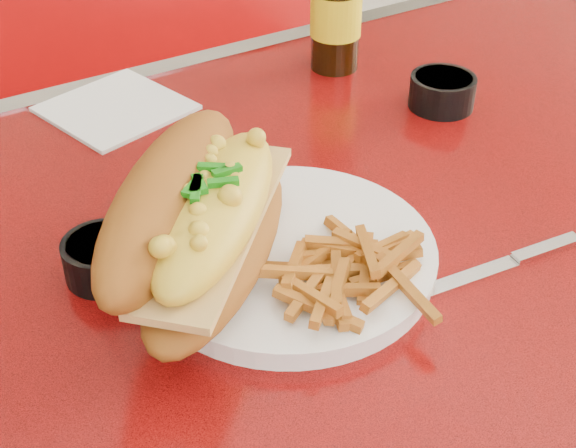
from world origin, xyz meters
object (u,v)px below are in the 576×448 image
fork (316,278)px  sauce_cup_left (104,257)px  diner_table (339,395)px  booth_bench_far (87,226)px  knife (506,263)px  gravy_ramekin (189,191)px  mac_hoagie (200,218)px  dinner_plate (288,255)px  sauce_cup_right (442,90)px

fork → sauce_cup_left: bearing=26.1°
sauce_cup_left → diner_table: bearing=-25.9°
booth_bench_far → fork: 0.97m
fork → knife: size_ratio=0.78×
diner_table → gravy_ramekin: bearing=123.0°
gravy_ramekin → fork: bearing=-76.3°
diner_table → mac_hoagie: size_ratio=4.86×
sauce_cup_left → knife: sauce_cup_left is taller
sauce_cup_left → knife: bearing=-29.3°
mac_hoagie → sauce_cup_left: (-0.06, 0.05, -0.04)m
knife → dinner_plate: bearing=153.5°
fork → knife: fork is taller
mac_hoagie → knife: mac_hoagie is taller
mac_hoagie → sauce_cup_right: size_ratio=3.11×
mac_hoagie → sauce_cup_left: mac_hoagie is taller
mac_hoagie → sauce_cup_right: (0.34, 0.13, -0.04)m
dinner_plate → gravy_ramekin: bearing=109.6°
dinner_plate → mac_hoagie: bearing=167.9°
booth_bench_far → mac_hoagie: booth_bench_far is taller
fork → sauce_cup_right: size_ratio=1.69×
knife → sauce_cup_left: bearing=155.9°
fork → knife: 0.16m
dinner_plate → knife: size_ratio=1.70×
booth_bench_far → sauce_cup_left: 0.90m
mac_hoagie → gravy_ramekin: 0.10m
dinner_plate → sauce_cup_right: 0.31m
dinner_plate → sauce_cup_right: size_ratio=3.69×
mac_hoagie → sauce_cup_left: bearing=96.0°
gravy_ramekin → sauce_cup_right: gravy_ramekin is taller
mac_hoagie → fork: (0.07, -0.06, -0.05)m
booth_bench_far → diner_table: bearing=-90.0°
diner_table → knife: bearing=-34.4°
sauce_cup_left → dinner_plate: bearing=-26.4°
knife → sauce_cup_right: bearing=66.4°
gravy_ramekin → sauce_cup_left: size_ratio=1.33×
booth_bench_far → sauce_cup_right: 0.85m
diner_table → gravy_ramekin: gravy_ramekin is taller
mac_hoagie → knife: bearing=-71.6°
dinner_plate → fork: 0.04m
sauce_cup_right → knife: size_ratio=0.46×
sauce_cup_left → fork: bearing=-39.8°
booth_bench_far → knife: 1.01m
sauce_cup_left → mac_hoagie: bearing=-38.6°
gravy_ramekin → knife: size_ratio=0.58×
sauce_cup_left → sauce_cup_right: sauce_cup_right is taller
fork → mac_hoagie: bearing=25.0°
sauce_cup_right → mac_hoagie: bearing=-159.6°
mac_hoagie → fork: size_ratio=1.84×
fork → sauce_cup_left: size_ratio=1.77×
gravy_ramekin → sauce_cup_right: size_ratio=1.27×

